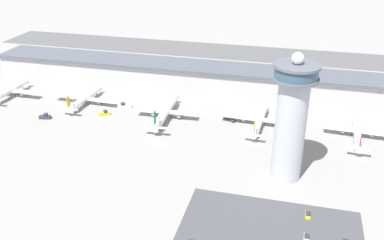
{
  "coord_description": "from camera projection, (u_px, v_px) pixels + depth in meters",
  "views": [
    {
      "loc": [
        61.51,
        -172.08,
        100.66
      ],
      "look_at": [
        13.33,
        15.3,
        8.18
      ],
      "focal_mm": 40.0,
      "sensor_mm": 36.0,
      "label": 1
    }
  ],
  "objects": [
    {
      "name": "service_truck_catering",
      "position": [
        230.0,
        118.0,
        232.8
      ],
      "size": [
        7.63,
        6.49,
        2.9
      ],
      "color": "black",
      "rests_on": "ground"
    },
    {
      "name": "service_truck_fuel",
      "position": [
        45.0,
        117.0,
        234.52
      ],
      "size": [
        6.6,
        3.54,
        3.15
      ],
      "color": "black",
      "rests_on": "ground"
    },
    {
      "name": "car_white_wagon",
      "position": [
        308.0,
        215.0,
        158.51
      ],
      "size": [
        1.88,
        4.7,
        1.41
      ],
      "color": "black",
      "rests_on": "ground"
    },
    {
      "name": "runway_strip",
      "position": [
        222.0,
        51.0,
        352.24
      ],
      "size": [
        386.42,
        44.0,
        0.01
      ],
      "primitive_type": "cube",
      "color": "#515154",
      "rests_on": "ground"
    },
    {
      "name": "airplane_gate_alpha",
      "position": [
        10.0,
        90.0,
        261.54
      ],
      "size": [
        36.31,
        33.69,
        13.18
      ],
      "color": "white",
      "rests_on": "ground"
    },
    {
      "name": "service_truck_baggage",
      "position": [
        105.0,
        113.0,
        238.99
      ],
      "size": [
        6.44,
        5.86,
        2.65
      ],
      "color": "black",
      "rests_on": "ground"
    },
    {
      "name": "terminal_building",
      "position": [
        193.0,
        79.0,
        264.67
      ],
      "size": [
        257.61,
        25.0,
        18.81
      ],
      "color": "#B2B2B7",
      "rests_on": "ground"
    },
    {
      "name": "airplane_gate_echo",
      "position": [
        357.0,
        131.0,
        213.34
      ],
      "size": [
        33.04,
        42.21,
        11.96
      ],
      "color": "white",
      "rests_on": "ground"
    },
    {
      "name": "control_tower",
      "position": [
        291.0,
        118.0,
        171.21
      ],
      "size": [
        18.13,
        18.13,
        54.78
      ],
      "color": "#ADB2BC",
      "rests_on": "ground"
    },
    {
      "name": "airplane_gate_delta",
      "position": [
        260.0,
        119.0,
        225.61
      ],
      "size": [
        42.15,
        40.99,
        11.34
      ],
      "color": "white",
      "rests_on": "ground"
    },
    {
      "name": "parking_lot_surface",
      "position": [
        270.0,
        233.0,
        150.18
      ],
      "size": [
        64.0,
        40.0,
        0.01
      ],
      "primitive_type": "cube",
      "color": "#424247",
      "rests_on": "ground"
    },
    {
      "name": "airplane_gate_bravo",
      "position": [
        85.0,
        98.0,
        251.53
      ],
      "size": [
        41.24,
        36.84,
        11.7
      ],
      "color": "white",
      "rests_on": "ground"
    },
    {
      "name": "car_silver_sedan",
      "position": [
        307.0,
        237.0,
        147.31
      ],
      "size": [
        1.88,
        4.48,
        1.5
      ],
      "color": "black",
      "rests_on": "ground"
    },
    {
      "name": "airplane_gate_charlie",
      "position": [
        166.0,
        111.0,
        233.2
      ],
      "size": [
        34.38,
        44.01,
        13.8
      ],
      "color": "silver",
      "rests_on": "ground"
    },
    {
      "name": "ground_plane",
      "position": [
        158.0,
        145.0,
        207.6
      ],
      "size": [
        1000.0,
        1000.0,
        0.0
      ],
      "primitive_type": "plane",
      "color": "gray"
    },
    {
      "name": "service_truck_water",
      "position": [
        124.0,
        106.0,
        248.13
      ],
      "size": [
        8.53,
        5.35,
        3.04
      ],
      "color": "black",
      "rests_on": "ground"
    }
  ]
}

